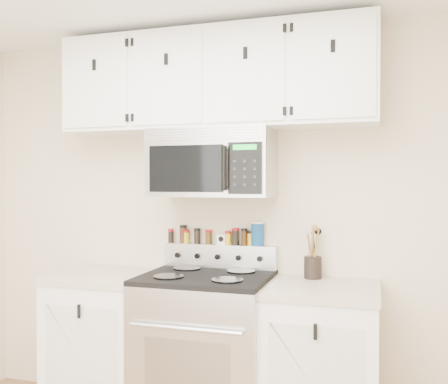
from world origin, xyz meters
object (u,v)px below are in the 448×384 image
Objects in this scene: salt_canister at (257,234)px; microwave at (213,163)px; utensil_crock at (313,266)px; range at (206,351)px.

microwave is at bearing -148.33° from salt_canister.
salt_canister reaches higher than utensil_crock.
microwave reaches higher than range.
microwave reaches higher than salt_canister.
salt_canister is at bearing 171.06° from utensil_crock.
utensil_crock is 0.41m from salt_canister.
range is at bearing -131.82° from salt_canister.
range is 0.79m from salt_canister.
salt_canister is (-0.36, 0.06, 0.18)m from utensil_crock.
salt_canister is (0.25, 0.16, -0.45)m from microwave.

